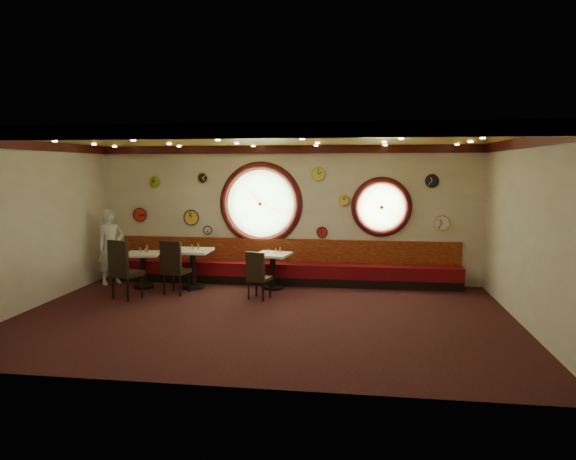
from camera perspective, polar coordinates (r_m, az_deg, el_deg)
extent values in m
cube|color=black|center=(9.43, -2.79, -9.64)|extent=(9.00, 6.00, 0.00)
cube|color=#AF8931|center=(9.06, -2.91, 10.17)|extent=(9.00, 6.00, 0.02)
cube|color=beige|center=(12.05, -0.20, 1.74)|extent=(9.00, 0.02, 3.20)
cube|color=beige|center=(6.21, -7.99, -3.19)|extent=(9.00, 0.02, 3.20)
cube|color=beige|center=(10.88, -26.83, 0.44)|extent=(0.02, 6.00, 3.20)
cube|color=beige|center=(9.38, 25.27, -0.39)|extent=(0.02, 6.00, 3.20)
cube|color=#3B0C0A|center=(11.96, -0.24, 8.94)|extent=(9.00, 0.10, 0.18)
cube|color=#3B0C0A|center=(6.18, -8.10, 10.81)|extent=(9.00, 0.10, 0.18)
cube|color=#3B0C0A|center=(10.80, -27.05, 8.42)|extent=(0.10, 6.00, 0.18)
cube|color=#3B0C0A|center=(9.31, 25.46, 8.87)|extent=(0.10, 6.00, 0.18)
cube|color=black|center=(12.01, -0.39, -5.53)|extent=(8.00, 0.55, 0.20)
cube|color=#55070E|center=(11.95, -0.39, -4.36)|extent=(8.00, 0.55, 0.30)
cube|color=#63070B|center=(12.10, -0.24, -2.30)|extent=(8.00, 0.10, 0.55)
cylinder|color=#88AF69|center=(12.12, -3.02, 2.95)|extent=(1.66, 0.02, 1.66)
torus|color=#3B0C0A|center=(12.11, -3.03, 2.94)|extent=(1.98, 0.18, 1.98)
torus|color=gold|center=(12.08, -3.06, 2.93)|extent=(1.61, 0.03, 1.61)
cylinder|color=#88AF69|center=(11.92, 10.33, 2.54)|extent=(1.10, 0.02, 1.10)
torus|color=#3B0C0A|center=(11.91, 10.34, 2.53)|extent=(1.38, 0.18, 1.38)
torus|color=gold|center=(11.88, 10.34, 2.52)|extent=(1.09, 0.03, 1.09)
cylinder|color=gold|center=(12.55, -10.68, 1.37)|extent=(0.36, 0.03, 0.36)
cylinder|color=silver|center=(12.46, -8.91, -0.02)|extent=(0.20, 0.03, 0.20)
cylinder|color=#AAC63D|center=(11.88, 3.38, 6.24)|extent=(0.30, 0.03, 0.30)
cylinder|color=#74BD25|center=(12.82, -14.60, 5.18)|extent=(0.26, 0.03, 0.26)
cylinder|color=red|center=(11.96, 3.81, -0.24)|extent=(0.24, 0.03, 0.24)
cylinder|color=white|center=(12.05, 16.73, 0.73)|extent=(0.34, 0.03, 0.34)
cylinder|color=black|center=(12.41, -9.46, 5.73)|extent=(0.24, 0.03, 0.24)
cylinder|color=black|center=(11.96, 15.70, 5.28)|extent=(0.28, 0.03, 0.28)
cylinder|color=#D5D647|center=(11.87, 6.25, 3.32)|extent=(0.22, 0.03, 0.22)
cylinder|color=red|center=(13.02, -16.12, 1.63)|extent=(0.32, 0.03, 0.32)
cylinder|color=black|center=(12.08, -15.72, -6.05)|extent=(0.46, 0.46, 0.06)
cylinder|color=black|center=(12.00, -15.78, -4.36)|extent=(0.12, 0.12, 0.73)
cube|color=white|center=(11.94, -15.84, -2.58)|extent=(0.84, 0.84, 0.05)
cylinder|color=black|center=(11.80, -10.46, -6.19)|extent=(0.50, 0.50, 0.07)
cylinder|color=black|center=(11.72, -10.51, -4.29)|extent=(0.14, 0.14, 0.80)
cube|color=white|center=(11.65, -10.55, -2.29)|extent=(0.80, 0.80, 0.06)
cylinder|color=black|center=(11.55, -1.69, -6.38)|extent=(0.46, 0.46, 0.06)
cylinder|color=black|center=(11.47, -1.69, -4.61)|extent=(0.12, 0.12, 0.73)
cube|color=white|center=(11.40, -1.70, -2.74)|extent=(0.84, 0.84, 0.05)
cube|color=black|center=(11.12, -17.45, -4.66)|extent=(0.66, 0.66, 0.09)
cube|color=black|center=(10.90, -18.36, -2.89)|extent=(0.51, 0.24, 0.67)
cube|color=black|center=(11.26, -12.31, -4.50)|extent=(0.57, 0.57, 0.08)
cube|color=black|center=(11.02, -12.92, -2.87)|extent=(0.49, 0.15, 0.64)
cube|color=black|center=(10.62, -3.20, -5.43)|extent=(0.52, 0.52, 0.07)
cube|color=black|center=(10.40, -3.68, -3.96)|extent=(0.42, 0.17, 0.55)
cylinder|color=silver|center=(12.03, -16.09, -2.12)|extent=(0.04, 0.04, 0.11)
cylinder|color=silver|center=(11.70, -10.61, -1.85)|extent=(0.04, 0.04, 0.11)
cylinder|color=silver|center=(11.46, -2.18, -2.33)|extent=(0.03, 0.03, 0.09)
cylinder|color=silver|center=(11.90, -15.56, -2.22)|extent=(0.04, 0.04, 0.10)
cylinder|color=silver|center=(11.54, -10.54, -2.00)|extent=(0.03, 0.03, 0.09)
cylinder|color=silver|center=(11.40, -1.36, -2.33)|extent=(0.04, 0.04, 0.11)
cylinder|color=#C6872E|center=(11.97, -15.36, -2.00)|extent=(0.05, 0.05, 0.17)
cylinder|color=gold|center=(11.63, -9.93, -1.78)|extent=(0.05, 0.05, 0.15)
cylinder|color=gold|center=(11.49, -0.90, -2.18)|extent=(0.04, 0.04, 0.14)
imported|color=silver|center=(12.59, -19.09, -1.80)|extent=(0.72, 0.75, 1.72)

